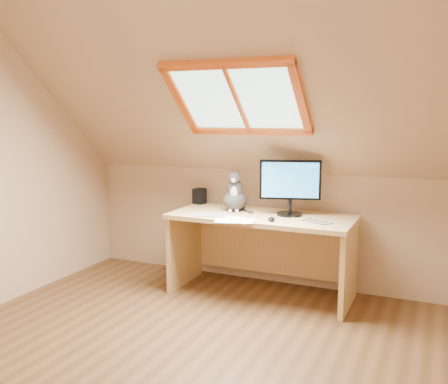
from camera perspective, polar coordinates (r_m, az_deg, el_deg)
The scene contains 10 objects.
ground at distance 3.20m, azimuth -6.12°, elevation -19.31°, with size 3.50×3.50×0.00m, color brown.
room_shell at distance 2.74m, azimuth -7.60°, elevation 7.17°, with size 3.52×3.52×2.41m.
desk at distance 4.23m, azimuth 4.61°, elevation -5.30°, with size 1.51×0.66×0.69m.
monitor at distance 4.08m, azimuth 7.57°, elevation 0.95°, with size 0.48×0.21×0.46m.
cat at distance 4.27m, azimuth 1.25°, elevation -0.40°, with size 0.25×0.28×0.37m.
desk_speaker at distance 4.61m, azimuth -2.82°, elevation -0.47°, with size 0.10×0.10×0.14m, color black.
graphics_tablet at distance 4.09m, azimuth -1.43°, elevation -2.61°, with size 0.26×0.18×0.01m, color #B2B2B7.
mouse at distance 3.89m, azimuth 5.46°, elevation -3.12°, with size 0.05×0.09×0.03m, color black.
papers at distance 3.91m, azimuth 1.99°, elevation -3.20°, with size 0.33×0.27×0.00m.
cables at distance 3.90m, azimuth 9.11°, elevation -3.31°, with size 0.51×0.26×0.01m.
Camera 1 is at (1.43, -2.43, 1.51)m, focal length 40.00 mm.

